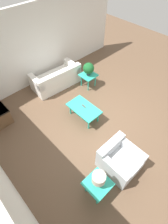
{
  "coord_description": "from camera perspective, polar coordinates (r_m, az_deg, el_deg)",
  "views": [
    {
      "loc": [
        -2.25,
        2.76,
        4.41
      ],
      "look_at": [
        0.19,
        0.43,
        0.55
      ],
      "focal_mm": 28.0,
      "sensor_mm": 36.0,
      "label": 1
    }
  ],
  "objects": [
    {
      "name": "ground_plane",
      "position": [
        5.67,
        4.45,
        -2.48
      ],
      "size": [
        14.0,
        14.0,
        0.0
      ],
      "primitive_type": "plane",
      "color": "brown"
    },
    {
      "name": "wall_right",
      "position": [
        6.72,
        -15.38,
        20.11
      ],
      "size": [
        0.12,
        7.2,
        2.7
      ],
      "color": "white",
      "rests_on": "ground_plane"
    },
    {
      "name": "sofa",
      "position": [
        6.74,
        -8.94,
        10.57
      ],
      "size": [
        1.0,
        1.84,
        0.77
      ],
      "rotation": [
        0.0,
        0.0,
        1.5
      ],
      "color": "white",
      "rests_on": "ground_plane"
    },
    {
      "name": "armchair",
      "position": [
        4.66,
        11.36,
        -14.98
      ],
      "size": [
        0.92,
        0.87,
        0.72
      ],
      "rotation": [
        0.0,
        0.0,
        -1.58
      ],
      "color": "silver",
      "rests_on": "ground_plane"
    },
    {
      "name": "coffee_table",
      "position": [
        5.41,
        -0.06,
        1.0
      ],
      "size": [
        1.05,
        0.61,
        0.45
      ],
      "color": "#2DB79E",
      "rests_on": "ground_plane"
    },
    {
      "name": "side_table_plant",
      "position": [
        6.56,
        1.43,
        11.55
      ],
      "size": [
        0.55,
        0.55,
        0.51
      ],
      "color": "#2DB79E",
      "rests_on": "ground_plane"
    },
    {
      "name": "side_table_lamp",
      "position": [
        4.2,
        4.48,
        -22.57
      ],
      "size": [
        0.55,
        0.55,
        0.51
      ],
      "color": "#2DB79E",
      "rests_on": "ground_plane"
    },
    {
      "name": "potted_plant",
      "position": [
        6.36,
        1.49,
        14.03
      ],
      "size": [
        0.4,
        0.4,
        0.48
      ],
      "color": "#333338",
      "rests_on": "side_table_plant"
    },
    {
      "name": "table_lamp",
      "position": [
        3.87,
        4.8,
        -20.92
      ],
      "size": [
        0.29,
        0.29,
        0.43
      ],
      "color": "#333333",
      "rests_on": "side_table_lamp"
    },
    {
      "name": "remote_control",
      "position": [
        5.42,
        -0.08,
        1.97
      ],
      "size": [
        0.16,
        0.06,
        0.02
      ],
      "color": "#4C4C51",
      "rests_on": "coffee_table"
    }
  ]
}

